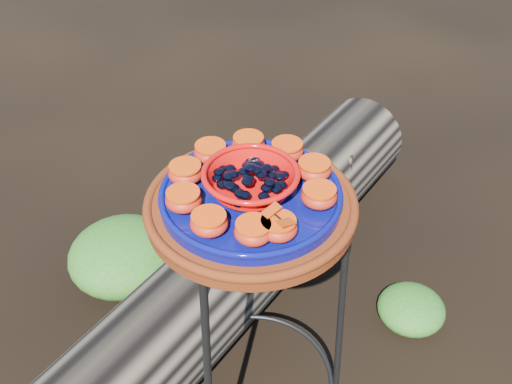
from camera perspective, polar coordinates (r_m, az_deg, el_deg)
plant_stand at (r=1.51m, az=-0.39°, el=-12.00°), size 0.44×0.44×0.70m
terracotta_saucer at (r=1.25m, az=-0.46°, el=-1.42°), size 0.41×0.41×0.03m
cobalt_plate at (r=1.23m, az=-0.47°, el=-0.42°), size 0.35×0.35×0.02m
red_bowl at (r=1.20m, az=-0.48°, el=0.89°), size 0.17×0.17×0.05m
glass_gems at (r=1.18m, az=-0.48°, el=2.25°), size 0.14×0.14×0.02m
orange_half_0 at (r=1.12m, az=2.00°, el=-3.22°), size 0.07×0.07×0.04m
orange_half_1 at (r=1.19m, az=5.61°, el=-0.39°), size 0.07×0.07×0.04m
orange_half_2 at (r=1.25m, az=5.18°, el=1.99°), size 0.07×0.07×0.04m
orange_half_3 at (r=1.30m, az=2.77°, el=3.69°), size 0.07×0.07×0.04m
orange_half_4 at (r=1.31m, az=-0.68°, el=4.25°), size 0.07×0.07×0.04m
orange_half_5 at (r=1.29m, az=-4.06°, el=3.52°), size 0.07×0.07×0.04m
orange_half_6 at (r=1.24m, az=-6.29°, el=1.69°), size 0.07×0.07×0.04m
orange_half_7 at (r=1.18m, az=-6.46°, el=-0.71°), size 0.07×0.07×0.04m
orange_half_8 at (r=1.13m, az=-4.20°, el=-2.78°), size 0.07×0.07×0.04m
orange_half_9 at (r=1.11m, az=-0.24°, el=-3.55°), size 0.07×0.07×0.04m
butterfly at (r=1.10m, az=2.03°, el=-2.26°), size 0.07×0.05×0.01m
driftwood_log at (r=1.96m, az=-0.74°, el=-5.41°), size 1.62×0.94×0.30m
foliage_right at (r=2.00m, az=13.65°, el=-9.99°), size 0.20×0.20×0.10m
foliage_back at (r=2.09m, az=-11.71°, el=-5.41°), size 0.35×0.35×0.18m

